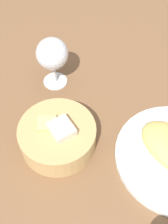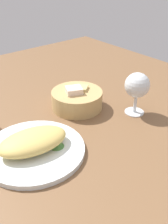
# 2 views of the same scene
# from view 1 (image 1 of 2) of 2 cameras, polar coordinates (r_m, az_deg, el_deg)

# --- Properties ---
(ground_plane) EXTENTS (1.40, 1.40, 0.02)m
(ground_plane) POSITION_cam_1_polar(r_m,az_deg,el_deg) (0.65, 3.03, -9.51)
(ground_plane) COLOR brown
(lettuce_garnish) EXTENTS (0.04, 0.04, 0.02)m
(lettuce_garnish) POSITION_cam_1_polar(r_m,az_deg,el_deg) (0.67, 15.57, -3.86)
(lettuce_garnish) COLOR #467C38
(lettuce_garnish) RESTS_ON plate
(bread_basket) EXTENTS (0.17, 0.17, 0.08)m
(bread_basket) POSITION_cam_1_polar(r_m,az_deg,el_deg) (0.63, -5.33, -4.80)
(bread_basket) COLOR tan
(bread_basket) RESTS_ON ground_plane
(wine_glass_near) EXTENTS (0.08, 0.08, 0.14)m
(wine_glass_near) POSITION_cam_1_polar(r_m,az_deg,el_deg) (0.71, -6.40, 11.28)
(wine_glass_near) COLOR silver
(wine_glass_near) RESTS_ON ground_plane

